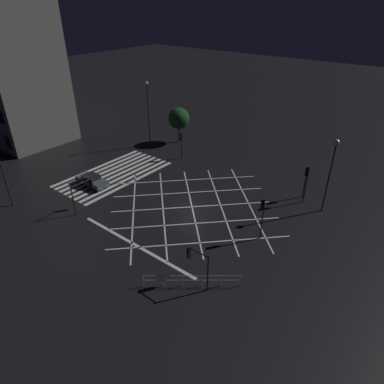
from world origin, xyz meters
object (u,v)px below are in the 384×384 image
street_tree_near (179,118)px  traffic_light_median_north (262,210)px  waiting_car (92,180)px  traffic_light_se_main (84,189)px  traffic_light_ne_cross (196,259)px  street_lamp_west (332,162)px  traffic_light_nw_main (306,176)px  street_lamp_far (148,105)px  traffic_light_sw_main (181,141)px  traffic_light_nw_cross (307,177)px

street_tree_near → traffic_light_median_north: bearing=56.9°
traffic_light_median_north → waiting_car: bearing=8.6°
traffic_light_se_main → traffic_light_ne_cross: bearing=-95.4°
street_lamp_west → traffic_light_nw_main: bearing=-116.4°
traffic_light_nw_main → street_lamp_far: 23.58m
traffic_light_ne_cross → waiting_car: 19.68m
traffic_light_median_north → street_lamp_west: (-7.97, 2.80, 2.46)m
traffic_light_median_north → traffic_light_ne_cross: bearing=82.9°
traffic_light_sw_main → traffic_light_ne_cross: (17.13, 15.70, -0.14)m
traffic_light_nw_main → waiting_car: bearing=-58.6°
traffic_light_nw_main → traffic_light_median_north: (9.28, -0.18, 0.39)m
traffic_light_nw_main → traffic_light_median_north: 9.29m
waiting_car → traffic_light_nw_main: bearing=31.4°
traffic_light_median_north → street_tree_near: size_ratio=0.80×
street_lamp_far → traffic_light_nw_cross: bearing=86.6°
traffic_light_nw_cross → street_lamp_west: bearing=170.3°
traffic_light_nw_main → traffic_light_nw_cross: size_ratio=0.86×
traffic_light_se_main → street_tree_near: (-20.21, -4.77, 1.17)m
traffic_light_nw_cross → traffic_light_se_main: (14.95, -16.69, -0.56)m
traffic_light_nw_main → traffic_light_nw_cross: (0.92, 0.38, 0.41)m
traffic_light_nw_cross → street_lamp_west: (0.38, 2.24, 2.44)m
traffic_light_nw_cross → street_lamp_far: 23.93m
traffic_light_nw_main → street_lamp_west: (1.30, 2.62, 2.85)m
traffic_light_median_north → street_lamp_far: street_lamp_far is taller
street_lamp_far → traffic_light_median_north: bearing=67.1°
traffic_light_nw_cross → traffic_light_ne_cross: (16.39, -1.56, -0.56)m
traffic_light_nw_main → traffic_light_se_main: bearing=-45.8°
traffic_light_se_main → street_lamp_west: bearing=-52.4°
traffic_light_nw_main → traffic_light_sw_main: bearing=-89.4°
traffic_light_se_main → traffic_light_sw_main: bearing=2.1°
street_lamp_far → street_tree_near: bearing=149.6°
traffic_light_nw_cross → traffic_light_ne_cross: 16.47m
street_lamp_far → street_tree_near: size_ratio=1.79×
traffic_light_nw_main → street_lamp_far: bearing=-91.2°
traffic_light_nw_cross → street_lamp_far: bearing=-3.4°
traffic_light_sw_main → traffic_light_median_north: 19.03m
waiting_car → traffic_light_sw_main: bearing=75.0°
traffic_light_sw_main → traffic_light_nw_cross: traffic_light_nw_cross is taller
traffic_light_nw_main → traffic_light_nw_cross: traffic_light_nw_cross is taller
traffic_light_nw_cross → traffic_light_se_main: traffic_light_nw_cross is taller
traffic_light_nw_cross → street_lamp_west: size_ratio=0.54×
traffic_light_ne_cross → waiting_car: traffic_light_ne_cross is taller
street_lamp_far → traffic_light_nw_main: bearing=88.8°
traffic_light_sw_main → traffic_light_median_north: bearing=61.4°
traffic_light_nw_cross → traffic_light_ne_cross: size_ratio=1.26×
street_tree_near → waiting_car: size_ratio=1.25×
traffic_light_sw_main → traffic_light_nw_main: bearing=90.6°
traffic_light_sw_main → street_tree_near: (-4.51, -4.19, 1.03)m
street_lamp_west → waiting_car: bearing=-64.2°
street_lamp_far → waiting_car: 14.22m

